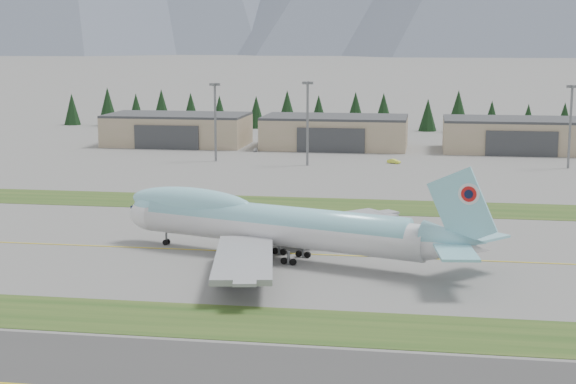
% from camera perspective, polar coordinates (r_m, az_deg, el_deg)
% --- Properties ---
extents(ground, '(7000.00, 7000.00, 0.00)m').
position_cam_1_polar(ground, '(150.46, 2.64, -4.09)').
color(ground, slate).
rests_on(ground, ground).
extents(grass_strip_near, '(400.00, 14.00, 0.08)m').
position_cam_1_polar(grass_strip_near, '(114.25, 0.44, -8.63)').
color(grass_strip_near, '#27491A').
rests_on(grass_strip_near, ground).
extents(grass_strip_far, '(400.00, 18.00, 0.08)m').
position_cam_1_polar(grass_strip_far, '(194.23, 4.15, -0.93)').
color(grass_strip_far, '#27491A').
rests_on(grass_strip_far, ground).
extents(taxiway_line_main, '(400.00, 0.40, 0.02)m').
position_cam_1_polar(taxiway_line_main, '(150.46, 2.64, -4.09)').
color(taxiway_line_main, yellow).
rests_on(taxiway_line_main, ground).
extents(boeing_747_freighter, '(66.90, 55.26, 17.70)m').
position_cam_1_polar(boeing_747_freighter, '(146.74, -0.83, -2.10)').
color(boeing_747_freighter, silver).
rests_on(boeing_747_freighter, ground).
extents(hangar_left, '(48.00, 26.60, 10.80)m').
position_cam_1_polar(hangar_left, '(308.94, -7.16, 4.04)').
color(hangar_left, '#9B8F6C').
rests_on(hangar_left, ground).
extents(hangar_center, '(48.00, 26.60, 10.80)m').
position_cam_1_polar(hangar_center, '(298.27, 3.06, 3.90)').
color(hangar_center, '#9B8F6C').
rests_on(hangar_center, ground).
extents(hangar_right, '(48.00, 26.60, 10.80)m').
position_cam_1_polar(hangar_right, '(298.00, 14.63, 3.59)').
color(hangar_right, '#9B8F6C').
rests_on(hangar_right, ground).
extents(floodlight_masts, '(152.05, 9.06, 24.28)m').
position_cam_1_polar(floodlight_masts, '(256.38, 13.05, 5.09)').
color(floodlight_masts, slate).
rests_on(floodlight_masts, ground).
extents(service_vehicle_a, '(2.01, 3.75, 1.21)m').
position_cam_1_polar(service_vehicle_a, '(288.82, -2.11, 2.63)').
color(service_vehicle_a, silver).
rests_on(service_vehicle_a, ground).
extents(service_vehicle_b, '(4.22, 2.99, 1.32)m').
position_cam_1_polar(service_vehicle_b, '(262.62, 6.85, 1.85)').
color(service_vehicle_b, '#D9E83A').
rests_on(service_vehicle_b, ground).
extents(service_vehicle_c, '(2.15, 3.96, 1.09)m').
position_cam_1_polar(service_vehicle_c, '(290.02, 16.77, 2.25)').
color(service_vehicle_c, '#BBBABF').
rests_on(service_vehicle_c, ground).
extents(conifer_belt, '(274.82, 14.71, 16.77)m').
position_cam_1_polar(conifer_belt, '(357.99, 6.60, 5.17)').
color(conifer_belt, black).
rests_on(conifer_belt, ground).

